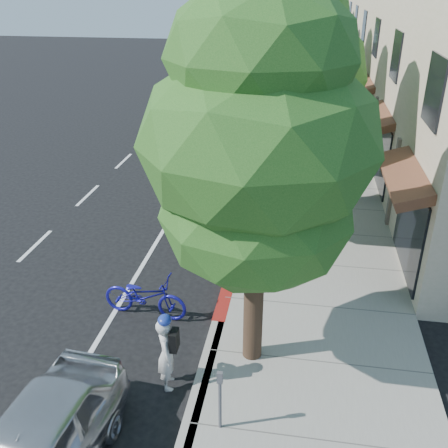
% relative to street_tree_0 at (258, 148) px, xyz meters
% --- Properties ---
extents(ground, '(120.00, 120.00, 0.00)m').
position_rel_street_tree_0_xyz_m(ground, '(-0.90, 2.00, -4.70)').
color(ground, black).
rests_on(ground, ground).
extents(sidewalk, '(4.60, 56.00, 0.15)m').
position_rel_street_tree_0_xyz_m(sidewalk, '(1.40, 10.00, -4.62)').
color(sidewalk, gray).
rests_on(sidewalk, ground).
extents(curb, '(0.30, 56.00, 0.15)m').
position_rel_street_tree_0_xyz_m(curb, '(-0.90, 10.00, -4.62)').
color(curb, '#9E998E').
rests_on(curb, ground).
extents(curb_red_segment, '(0.32, 4.00, 0.15)m').
position_rel_street_tree_0_xyz_m(curb_red_segment, '(-0.90, 3.00, -4.62)').
color(curb_red_segment, maroon).
rests_on(curb_red_segment, ground).
extents(street_tree_0, '(4.24, 4.24, 7.49)m').
position_rel_street_tree_0_xyz_m(street_tree_0, '(0.00, 0.00, 0.00)').
color(street_tree_0, black).
rests_on(street_tree_0, ground).
extents(street_tree_1, '(4.83, 4.83, 7.87)m').
position_rel_street_tree_0_xyz_m(street_tree_1, '(-0.00, 6.00, 0.16)').
color(street_tree_1, black).
rests_on(street_tree_1, ground).
extents(street_tree_2, '(4.27, 4.27, 7.69)m').
position_rel_street_tree_0_xyz_m(street_tree_2, '(0.00, 12.00, 0.14)').
color(street_tree_2, black).
rests_on(street_tree_2, ground).
extents(street_tree_3, '(5.42, 5.42, 7.65)m').
position_rel_street_tree_0_xyz_m(street_tree_3, '(0.00, 18.00, -0.14)').
color(street_tree_3, black).
rests_on(street_tree_3, ground).
extents(street_tree_4, '(4.44, 4.44, 7.25)m').
position_rel_street_tree_0_xyz_m(street_tree_4, '(-0.00, 24.00, -0.22)').
color(street_tree_4, black).
rests_on(street_tree_4, ground).
extents(street_tree_5, '(4.94, 4.94, 7.89)m').
position_rel_street_tree_0_xyz_m(street_tree_5, '(0.00, 30.00, 0.15)').
color(street_tree_5, black).
rests_on(street_tree_5, ground).
extents(cyclist, '(0.51, 0.65, 1.58)m').
position_rel_street_tree_0_xyz_m(cyclist, '(-1.57, -0.99, -3.91)').
color(cyclist, beige).
rests_on(cyclist, ground).
extents(bicycle, '(2.14, 0.94, 1.09)m').
position_rel_street_tree_0_xyz_m(bicycle, '(-2.70, 1.17, -4.15)').
color(bicycle, '#19169A').
rests_on(bicycle, ground).
extents(silver_suv, '(3.47, 6.77, 1.83)m').
position_rel_street_tree_0_xyz_m(silver_suv, '(-1.40, 7.50, -3.78)').
color(silver_suv, '#B0B0B5').
rests_on(silver_suv, ground).
extents(dark_sedan, '(1.98, 4.84, 1.56)m').
position_rel_street_tree_0_xyz_m(dark_sedan, '(-3.10, 13.61, -3.92)').
color(dark_sedan, black).
rests_on(dark_sedan, ground).
extents(white_pickup, '(2.77, 5.84, 1.64)m').
position_rel_street_tree_0_xyz_m(white_pickup, '(-3.10, 23.00, -3.87)').
color(white_pickup, silver).
rests_on(white_pickup, ground).
extents(dark_suv_far, '(2.13, 4.37, 1.44)m').
position_rel_street_tree_0_xyz_m(dark_suv_far, '(-3.10, 24.01, -3.98)').
color(dark_suv_far, black).
rests_on(dark_suv_far, ground).
extents(pedestrian, '(1.03, 0.94, 1.72)m').
position_rel_street_tree_0_xyz_m(pedestrian, '(2.75, 11.43, -3.69)').
color(pedestrian, black).
rests_on(pedestrian, sidewalk).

